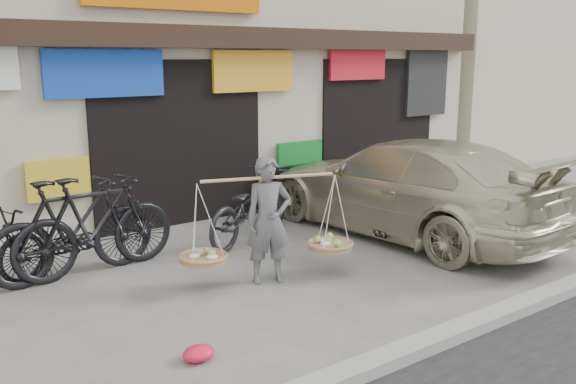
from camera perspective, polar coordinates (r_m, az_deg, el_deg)
ground at (r=7.60m, az=2.15°, el=-8.60°), size 70.00×70.00×0.00m
kerb at (r=6.25m, az=13.82°, el=-13.21°), size 70.00×0.25×0.12m
shophouse_block at (r=12.78m, az=-16.40°, el=15.23°), size 14.00×6.32×7.00m
neighbor_east at (r=21.86m, az=19.51°, el=13.05°), size 12.00×7.00×6.40m
street_vendor at (r=7.47m, az=-1.83°, el=-3.17°), size 2.11×1.06×1.57m
bike_1 at (r=8.09m, az=-19.48°, el=-3.19°), size 2.19×0.79×1.29m
bike_2 at (r=9.17m, az=-3.64°, el=-1.45°), size 2.11×1.46×1.05m
bike_3 at (r=8.17m, az=-17.56°, el=-2.91°), size 2.19×0.79×1.29m
suv at (r=9.76m, az=10.89°, el=0.55°), size 2.47×5.32×1.50m
red_bag at (r=5.86m, az=-8.35°, el=-14.69°), size 0.31×0.25×0.14m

